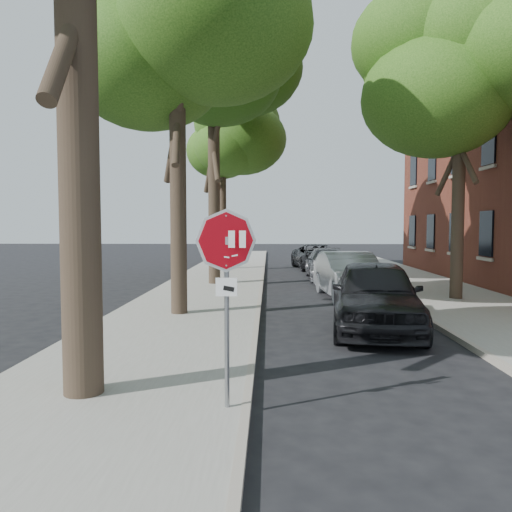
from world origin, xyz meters
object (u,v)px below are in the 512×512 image
at_px(tree_mid_b, 213,90).
at_px(tree_right, 459,79).
at_px(car_b, 349,275).
at_px(car_a, 375,295).
at_px(tree_far, 222,139).
at_px(car_d, 317,257).
at_px(tree_mid_a, 177,34).
at_px(stop_sign, 226,269).
at_px(car_c, 328,264).

bearing_deg(tree_mid_b, tree_right, -25.52).
distance_m(tree_mid_b, car_b, 9.44).
height_order(car_a, car_b, car_a).
relative_size(tree_far, tree_right, 1.00).
xyz_separation_m(tree_mid_b, car_a, (4.82, -8.66, -7.15)).
height_order(tree_mid_b, car_d, tree_mid_b).
distance_m(tree_far, car_b, 13.37).
xyz_separation_m(tree_mid_a, tree_mid_b, (0.20, 7.01, 0.39)).
bearing_deg(tree_far, tree_right, -51.66).
height_order(tree_right, car_d, tree_right).
xyz_separation_m(tree_right, car_d, (-3.38, 11.85, -6.51)).
distance_m(tree_mid_a, tree_right, 9.12).
height_order(stop_sign, car_b, stop_sign).
height_order(tree_mid_b, car_a, tree_mid_b).
bearing_deg(car_b, tree_mid_a, -150.71).
distance_m(car_b, car_d, 11.29).
bearing_deg(car_b, car_c, 85.09).
bearing_deg(tree_far, car_a, -71.90).
bearing_deg(car_c, tree_mid_a, -118.01).
bearing_deg(car_c, car_b, -89.37).
height_order(stop_sign, tree_mid_b, tree_mid_b).
bearing_deg(tree_mid_a, car_b, 34.20).
distance_m(tree_mid_a, car_d, 17.18).
relative_size(stop_sign, car_b, 0.54).
xyz_separation_m(stop_sign, car_d, (3.30, 21.98, -1.24)).
bearing_deg(car_c, car_a, -90.43).
xyz_separation_m(tree_far, car_a, (5.11, -15.65, -6.36)).
distance_m(stop_sign, car_d, 22.26).
distance_m(tree_mid_b, car_a, 12.22).
relative_size(tree_mid_a, tree_right, 1.06).
bearing_deg(car_a, tree_mid_a, 169.25).
xyz_separation_m(tree_right, car_c, (-3.38, 6.57, -6.51)).
relative_size(car_a, car_c, 1.03).
distance_m(stop_sign, car_c, 17.07).
bearing_deg(car_c, tree_right, -62.15).
xyz_separation_m(tree_mid_b, tree_right, (8.40, -4.01, -0.78)).
xyz_separation_m(tree_mid_b, car_c, (5.02, 2.56, -7.29)).
distance_m(car_a, car_d, 16.50).
bearing_deg(car_d, tree_far, -177.07).
xyz_separation_m(tree_mid_a, car_c, (5.22, 9.56, -6.90)).
bearing_deg(tree_right, car_d, 105.92).
height_order(tree_mid_a, car_d, tree_mid_a).
height_order(tree_far, car_b, tree_far).
relative_size(tree_mid_a, car_c, 2.02).
relative_size(tree_far, car_b, 1.94).
relative_size(tree_mid_a, tree_mid_b, 0.95).
bearing_deg(car_b, tree_mid_b, 140.56).
bearing_deg(stop_sign, car_a, 60.60).
distance_m(tree_mid_b, tree_far, 7.04).
height_order(tree_mid_a, tree_right, tree_mid_a).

